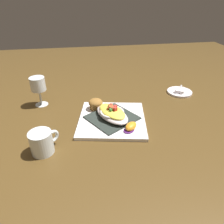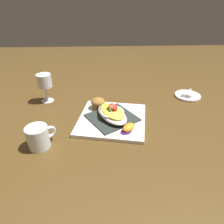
% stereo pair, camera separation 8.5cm
% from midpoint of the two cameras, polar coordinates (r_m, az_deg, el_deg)
% --- Properties ---
extents(ground_plane, '(2.60, 2.60, 0.00)m').
position_cam_midpoint_polar(ground_plane, '(0.87, -2.79, -2.53)').
color(ground_plane, '#543C1B').
extents(square_plate, '(0.32, 0.32, 0.01)m').
position_cam_midpoint_polar(square_plate, '(0.87, -2.80, -2.16)').
color(square_plate, white).
rests_on(square_plate, ground_plane).
extents(folded_napkin, '(0.24, 0.24, 0.01)m').
position_cam_midpoint_polar(folded_napkin, '(0.87, -2.81, -1.63)').
color(folded_napkin, '#29312C').
rests_on(folded_napkin, square_plate).
extents(gratin_dish, '(0.20, 0.16, 0.05)m').
position_cam_midpoint_polar(gratin_dish, '(0.85, -2.85, -0.33)').
color(gratin_dish, silver).
rests_on(gratin_dish, folded_napkin).
extents(muffin, '(0.06, 0.06, 0.05)m').
position_cam_midpoint_polar(muffin, '(0.93, -7.20, 2.19)').
color(muffin, olive).
rests_on(muffin, square_plate).
extents(orange_garnish, '(0.07, 0.07, 0.03)m').
position_cam_midpoint_polar(orange_garnish, '(0.79, 2.16, -4.23)').
color(orange_garnish, '#51206C').
rests_on(orange_garnish, square_plate).
extents(coffee_mug, '(0.09, 0.10, 0.08)m').
position_cam_midpoint_polar(coffee_mug, '(0.75, -21.96, -8.22)').
color(coffee_mug, white).
rests_on(coffee_mug, ground_plane).
extents(stemmed_glass, '(0.07, 0.07, 0.14)m').
position_cam_midpoint_polar(stemmed_glass, '(1.02, -22.15, 6.73)').
color(stemmed_glass, white).
rests_on(stemmed_glass, ground_plane).
extents(creamer_saucer, '(0.13, 0.13, 0.01)m').
position_cam_midpoint_polar(creamer_saucer, '(1.15, 16.26, 5.31)').
color(creamer_saucer, white).
rests_on(creamer_saucer, ground_plane).
extents(spoon, '(0.09, 0.06, 0.01)m').
position_cam_midpoint_polar(spoon, '(1.16, 16.38, 5.86)').
color(spoon, silver).
rests_on(spoon, creamer_saucer).
extents(creamer_cup_0, '(0.02, 0.02, 0.02)m').
position_cam_midpoint_polar(creamer_cup_0, '(1.12, 15.52, 5.50)').
color(creamer_cup_0, white).
rests_on(creamer_cup_0, creamer_saucer).
extents(creamer_cup_1, '(0.02, 0.02, 0.02)m').
position_cam_midpoint_polar(creamer_cup_1, '(1.12, 16.80, 5.25)').
color(creamer_cup_1, white).
rests_on(creamer_cup_1, creamer_saucer).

